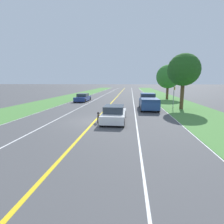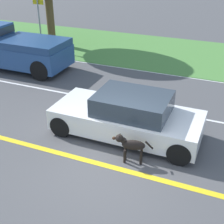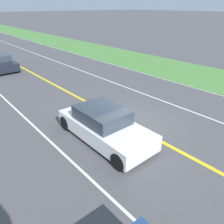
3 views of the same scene
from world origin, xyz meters
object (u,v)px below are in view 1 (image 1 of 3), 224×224
(dog, at_px, (98,116))
(oncoming_car, at_px, (83,98))
(roadside_tree_right_near, at_px, (184,70))
(roadside_tree_right_far, at_px, (168,77))
(ego_car, at_px, (114,114))
(street_sign, at_px, (174,95))
(pickup_truck, at_px, (148,101))

(dog, distance_m, oncoming_car, 16.11)
(oncoming_car, relative_size, roadside_tree_right_near, 0.68)
(oncoming_car, xyz_separation_m, roadside_tree_right_far, (15.01, 5.23, 3.60))
(ego_car, xyz_separation_m, dog, (-1.24, -0.52, -0.10))
(ego_car, xyz_separation_m, roadside_tree_right_near, (7.48, 7.40, 4.01))
(roadside_tree_right_near, relative_size, street_sign, 2.36)
(roadside_tree_right_near, height_order, roadside_tree_right_far, roadside_tree_right_near)
(roadside_tree_right_near, distance_m, roadside_tree_right_far, 12.47)
(oncoming_car, distance_m, street_sign, 15.12)
(roadside_tree_right_near, height_order, street_sign, roadside_tree_right_near)
(pickup_truck, height_order, street_sign, street_sign)
(pickup_truck, bearing_deg, ego_car, -116.19)
(dog, xyz_separation_m, roadside_tree_right_near, (8.72, 7.93, 4.11))
(dog, xyz_separation_m, roadside_tree_right_far, (9.51, 20.37, 3.68))
(pickup_truck, height_order, roadside_tree_right_near, roadside_tree_right_near)
(ego_car, distance_m, oncoming_car, 16.09)
(ego_car, relative_size, pickup_truck, 0.84)
(dog, height_order, street_sign, street_sign)
(dog, bearing_deg, roadside_tree_right_near, 28.93)
(pickup_truck, distance_m, oncoming_car, 12.69)
(oncoming_car, distance_m, roadside_tree_right_far, 16.30)
(dog, relative_size, roadside_tree_right_near, 0.16)
(ego_car, height_order, dog, ego_car)
(roadside_tree_right_near, bearing_deg, roadside_tree_right_far, 86.38)
(roadside_tree_right_far, height_order, street_sign, roadside_tree_right_far)
(pickup_truck, xyz_separation_m, oncoming_car, (-10.24, 7.49, -0.34))
(roadside_tree_right_far, relative_size, street_sign, 2.31)
(ego_car, xyz_separation_m, street_sign, (6.54, 7.47, 1.10))
(roadside_tree_right_far, bearing_deg, pickup_truck, -110.55)
(oncoming_car, height_order, street_sign, street_sign)
(oncoming_car, bearing_deg, ego_car, 114.75)
(ego_car, relative_size, dog, 4.12)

